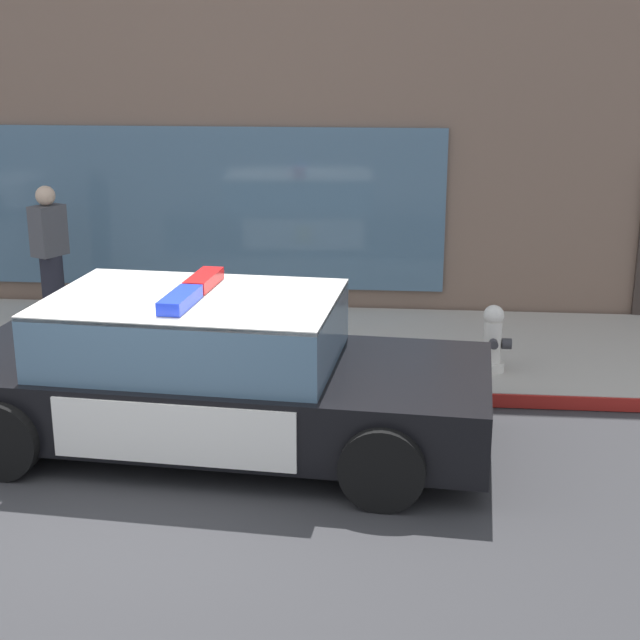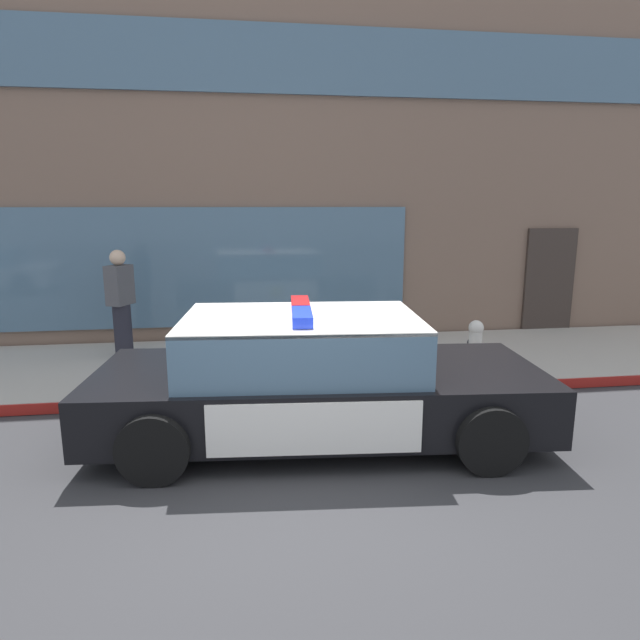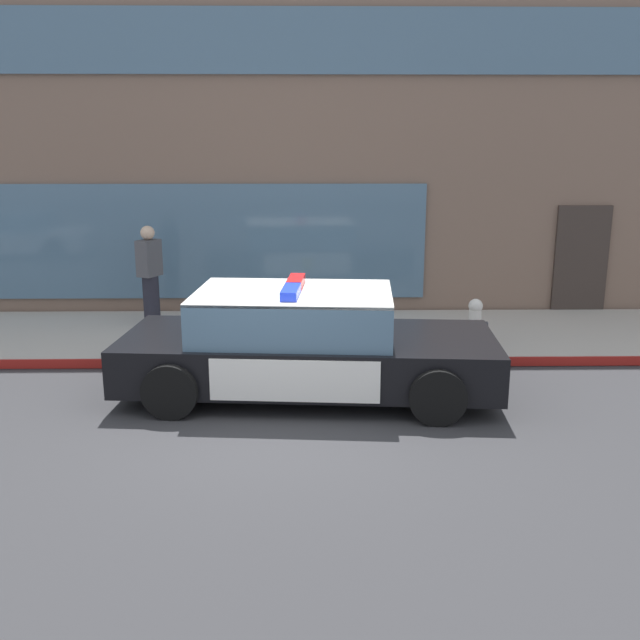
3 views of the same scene
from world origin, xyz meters
name	(u,v)px [view 2 (image 2 of 3)]	position (x,y,z in m)	size (l,w,h in m)	color
ground	(291,474)	(0.00, 0.00, 0.00)	(48.00, 48.00, 0.00)	#303033
sidewalk	(271,365)	(0.00, 3.47, 0.07)	(48.00, 3.01, 0.15)	#B2ADA3
curb_red_paint	(277,397)	(0.00, 1.96, 0.08)	(28.80, 0.04, 0.14)	maroon
storefront_building	(184,170)	(-1.87, 10.37, 3.42)	(24.49, 10.79, 6.84)	#7A6051
police_cruiser	(314,378)	(0.34, 0.84, 0.68)	(4.94, 2.41, 1.49)	black
fire_hydrant	(475,345)	(2.99, 2.63, 0.50)	(0.34, 0.39, 0.73)	silver
pedestrian_on_sidewalk	(121,304)	(-2.32, 4.00, 1.01)	(0.41, 0.47, 1.71)	#23232D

